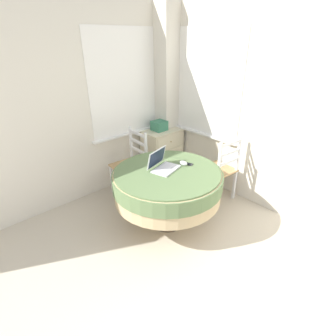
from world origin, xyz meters
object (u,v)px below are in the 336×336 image
Objects in this scene: computer_mouse at (184,163)px; storage_box at (159,126)px; cell_phone at (188,164)px; dining_chair_near_back_window at (131,164)px; laptop at (163,165)px; dining_chair_near_right_window at (220,170)px; corner_cabinet at (162,152)px; round_dining_table at (167,183)px.

storage_box is at bearing 61.82° from computer_mouse.
cell_phone is 0.98m from dining_chair_near_back_window.
dining_chair_near_right_window is at bearing -10.37° from laptop.
dining_chair_near_right_window is at bearing -88.36° from corner_cabinet.
dining_chair_near_right_window is (0.89, -0.16, -0.32)m from laptop.
dining_chair_near_right_window reaches higher than round_dining_table.
laptop reaches higher than corner_cabinet.
dining_chair_near_back_window is (0.13, 0.81, -0.32)m from laptop.
corner_cabinet is 3.72× the size of storage_box.
laptop is 1.82× the size of storage_box.
round_dining_table is 9.81× the size of cell_phone.
laptop reaches higher than round_dining_table.
laptop reaches higher than dining_chair_near_right_window.
laptop is 0.32m from cell_phone.
storage_box reaches higher than round_dining_table.
laptop is 1.34m from corner_cabinet.
storage_box is (0.68, 0.16, 0.38)m from dining_chair_near_back_window.
dining_chair_near_back_window is 0.80m from storage_box.
corner_cabinet is at bearing 62.29° from cell_phone.
cell_phone is at bearing -6.98° from round_dining_table.
corner_cabinet reaches higher than cell_phone.
dining_chair_near_back_window is (0.13, 0.89, -0.12)m from round_dining_table.
laptop reaches higher than computer_mouse.
dining_chair_near_back_window is 1.00× the size of dining_chair_near_right_window.
laptop is 1.27m from storage_box.
dining_chair_near_right_window is at bearing -4.58° from cell_phone.
laptop is (0.00, 0.08, 0.20)m from round_dining_table.
laptop is at bearing -131.88° from corner_cabinet.
cell_phone is at bearing -79.87° from dining_chair_near_back_window.
dining_chair_near_back_window is 1.23× the size of corner_cabinet.
computer_mouse is at bearing -4.29° from round_dining_table.
round_dining_table is at bearing -129.64° from corner_cabinet.
dining_chair_near_right_window is (0.65, -0.07, -0.30)m from computer_mouse.
round_dining_table is 1.33× the size of dining_chair_near_back_window.
storage_box is at bearing 93.94° from dining_chair_near_right_window.
storage_box is (-0.08, 1.13, 0.38)m from dining_chair_near_right_window.
dining_chair_near_back_window is 1.23m from dining_chair_near_right_window.
storage_box is (-0.05, 0.01, 0.45)m from corner_cabinet.
laptop reaches higher than dining_chair_near_back_window.
computer_mouse is at bearing -118.18° from storage_box.
corner_cabinet is (-0.03, 1.12, -0.07)m from dining_chair_near_right_window.
computer_mouse is 0.11× the size of dining_chair_near_right_window.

